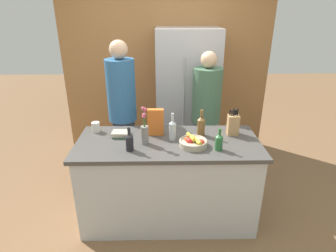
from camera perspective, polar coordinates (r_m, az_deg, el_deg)
name	(u,v)px	position (r m, az deg, el deg)	size (l,w,h in m)	color
ground_plane	(168,214)	(3.23, 0.03, -17.49)	(14.00, 14.00, 0.00)	brown
kitchen_island	(168,180)	(2.96, 0.03, -10.87)	(1.79, 0.77, 0.89)	silver
back_wall_wood	(166,66)	(4.21, -0.38, 12.10)	(2.99, 0.12, 2.60)	#9E6B3D
refrigerator	(186,97)	(3.96, 3.77, 5.82)	(0.84, 0.62, 1.86)	#B7B7BC
fruit_bowl	(193,142)	(2.63, 5.16, -3.30)	(0.26, 0.26, 0.10)	tan
knife_block	(233,125)	(2.91, 13.08, 0.28)	(0.11, 0.09, 0.29)	tan
flower_vase	(145,130)	(2.64, -4.77, -0.87)	(0.07, 0.07, 0.37)	gray
cereal_box	(156,122)	(2.82, -2.52, 0.79)	(0.16, 0.07, 0.27)	orange
coffee_mug	(96,127)	(3.02, -14.47, -0.17)	(0.08, 0.12, 0.10)	silver
book_stack	(121,134)	(2.87, -9.48, -1.61)	(0.19, 0.16, 0.05)	#3D6047
bottle_oil	(129,142)	(2.55, -7.83, -3.16)	(0.07, 0.07, 0.22)	black
bottle_vinegar	(173,130)	(2.72, 0.93, -0.72)	(0.07, 0.07, 0.28)	#B2BCC1
bottle_wine	(201,126)	(2.83, 6.75, 0.10)	(0.08, 0.08, 0.27)	brown
bottle_water	(219,142)	(2.58, 10.33, -3.14)	(0.07, 0.07, 0.21)	#286633
person_at_sink	(122,107)	(3.36, -9.27, 3.76)	(0.33, 0.33, 1.78)	#383842
person_in_blue	(206,111)	(3.46, 7.73, 2.96)	(0.35, 0.35, 1.64)	#383842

